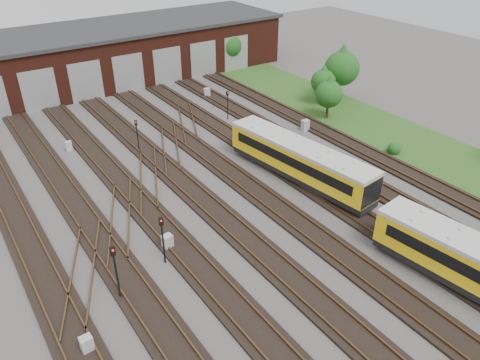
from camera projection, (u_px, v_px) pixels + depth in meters
ground at (301, 255)px, 29.59m from camera, size 120.00×120.00×0.00m
track_network at (294, 250)px, 29.87m from camera, size 30.40×70.00×0.33m
maintenance_shed at (85, 57)px, 56.28m from camera, size 51.00×12.50×6.35m
grass_verge at (381, 130)px, 45.91m from camera, size 8.00×55.00×0.05m
signal_mast_0 at (115, 266)px, 25.14m from camera, size 0.29×0.27×3.69m
signal_mast_1 at (162, 235)px, 27.86m from camera, size 0.30×0.29×3.39m
signal_mast_2 at (137, 132)px, 40.70m from camera, size 0.27×0.26×3.11m
signal_mast_3 at (227, 102)px, 47.23m from camera, size 0.23×0.21×3.00m
relay_cabinet_0 at (87, 345)px, 22.97m from camera, size 0.61×0.51×0.99m
relay_cabinet_1 at (69, 146)px, 41.84m from camera, size 0.62×0.55×0.90m
relay_cabinet_2 at (168, 242)px, 29.89m from camera, size 0.70×0.61×1.04m
relay_cabinet_3 at (207, 93)px, 53.42m from camera, size 0.72×0.64×1.05m
relay_cabinet_4 at (305, 125)px, 45.46m from camera, size 0.71×0.61×1.11m
tree_0 at (229, 42)px, 61.16m from camera, size 3.32×3.32×5.51m
tree_1 at (324, 79)px, 50.41m from camera, size 2.69×2.69×4.45m
tree_2 at (342, 64)px, 51.01m from camera, size 3.80×3.80×6.30m
tree_3 at (329, 91)px, 46.94m from camera, size 2.76×2.76×4.57m
bush_0 at (394, 147)px, 41.33m from camera, size 1.20×1.20×1.20m
bush_1 at (326, 98)px, 51.41m from camera, size 1.38×1.38×1.38m
bush_2 at (235, 63)px, 63.04m from camera, size 1.29×1.29×1.29m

